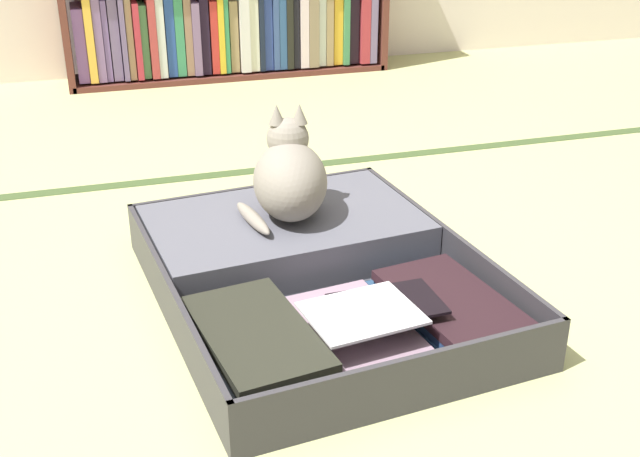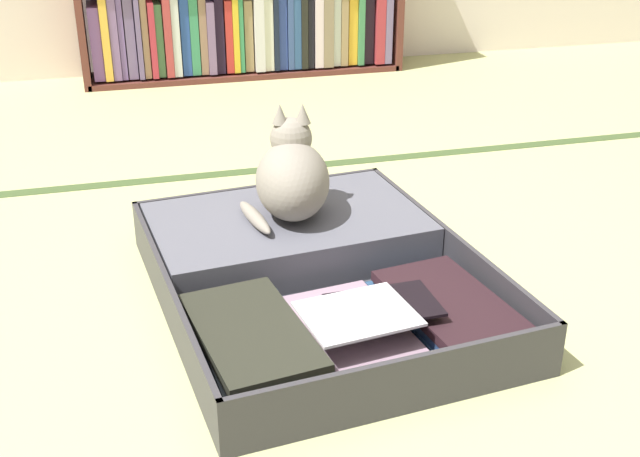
# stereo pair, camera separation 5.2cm
# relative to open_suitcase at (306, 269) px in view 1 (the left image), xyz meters

# --- Properties ---
(ground_plane) EXTENTS (10.00, 10.00, 0.00)m
(ground_plane) POSITION_rel_open_suitcase_xyz_m (-0.01, -0.29, -0.05)
(ground_plane) COLOR #B7BA7A
(tatami_border) EXTENTS (4.80, 0.05, 0.00)m
(tatami_border) POSITION_rel_open_suitcase_xyz_m (-0.01, 0.77, -0.05)
(tatami_border) COLOR #3E532B
(tatami_border) RESTS_ON ground_plane
(open_suitcase) EXTENTS (0.76, 0.93, 0.12)m
(open_suitcase) POSITION_rel_open_suitcase_xyz_m (0.00, 0.00, 0.00)
(open_suitcase) COLOR #363439
(open_suitcase) RESTS_ON ground_plane
(black_cat) EXTENTS (0.24, 0.28, 0.26)m
(black_cat) POSITION_rel_open_suitcase_xyz_m (0.01, 0.17, 0.16)
(black_cat) COLOR gray
(black_cat) RESTS_ON open_suitcase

